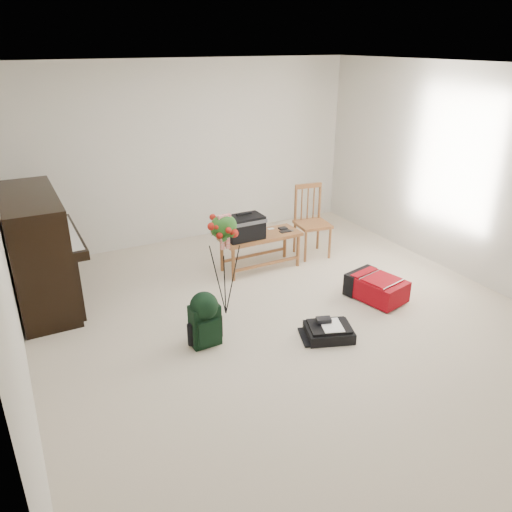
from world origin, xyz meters
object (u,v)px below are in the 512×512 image
piano (39,253)px  bench (249,230)px  flower_stand (225,266)px  dining_chair (311,222)px  red_suitcase (374,286)px  black_duffel (329,331)px  green_backpack (205,317)px

piano → bench: (2.38, -0.33, -0.04)m
flower_stand → dining_chair: bearing=25.1°
dining_chair → red_suitcase: 1.43m
dining_chair → red_suitcase: dining_chair is taller
piano → flower_stand: 2.04m
bench → dining_chair: bearing=5.4°
black_duffel → flower_stand: bearing=148.0°
dining_chair → green_backpack: dining_chair is taller
green_backpack → bench: bearing=47.0°
green_backpack → flower_stand: bearing=45.5°
black_duffel → green_backpack: size_ratio=0.98×
red_suitcase → piano: bearing=141.0°
piano → red_suitcase: bearing=-25.9°
dining_chair → green_backpack: bearing=-138.7°
green_backpack → black_duffel: bearing=-23.4°
bench → dining_chair: 0.99m
dining_chair → flower_stand: size_ratio=0.83×
green_backpack → flower_stand: 0.67m
flower_stand → piano: bearing=141.0°
bench → piano: bearing=171.5°
red_suitcase → dining_chair: bearing=75.0°
red_suitcase → green_backpack: green_backpack is taller
red_suitcase → flower_stand: (-1.65, 0.44, 0.42)m
piano → dining_chair: 3.37m
piano → black_duffel: piano is taller
bench → flower_stand: (-0.71, -0.84, 0.00)m
piano → black_duffel: size_ratio=2.76×
black_duffel → green_backpack: (-1.13, 0.45, 0.24)m
black_duffel → green_backpack: 1.24m
piano → green_backpack: (1.25, -1.62, -0.29)m
bench → green_backpack: size_ratio=1.86×
bench → red_suitcase: bearing=-54.5°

